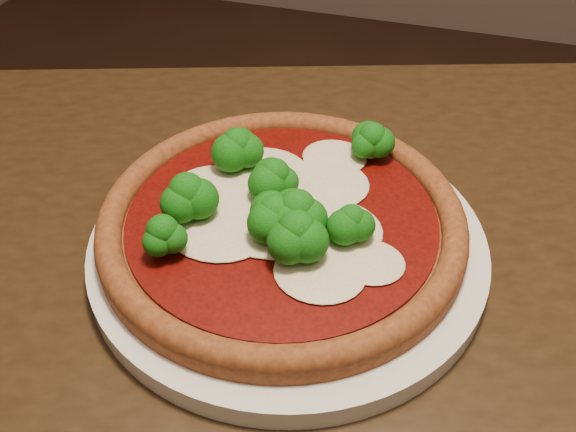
# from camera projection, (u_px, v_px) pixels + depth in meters

# --- Properties ---
(dining_table) EXTENTS (1.42, 1.07, 0.75)m
(dining_table) POSITION_uv_depth(u_px,v_px,m) (354.00, 384.00, 0.54)
(dining_table) COLOR black
(dining_table) RESTS_ON floor
(plate) EXTENTS (0.31, 0.31, 0.02)m
(plate) POSITION_uv_depth(u_px,v_px,m) (288.00, 245.00, 0.51)
(plate) COLOR silver
(plate) RESTS_ON dining_table
(pizza) EXTENTS (0.29, 0.29, 0.06)m
(pizza) POSITION_uv_depth(u_px,v_px,m) (280.00, 215.00, 0.49)
(pizza) COLOR brown
(pizza) RESTS_ON plate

